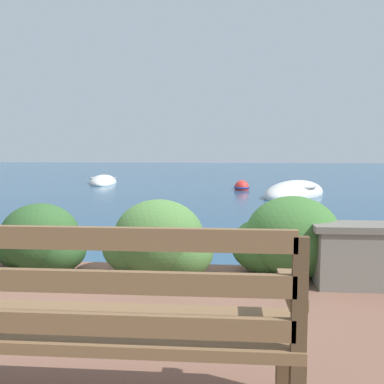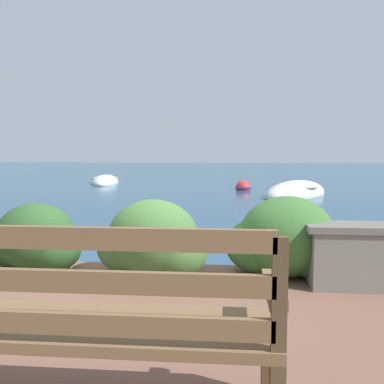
{
  "view_description": "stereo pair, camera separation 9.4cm",
  "coord_description": "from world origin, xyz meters",
  "px_view_note": "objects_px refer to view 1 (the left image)",
  "views": [
    {
      "loc": [
        1.09,
        -4.47,
        1.45
      ],
      "look_at": [
        0.32,
        5.31,
        0.46
      ],
      "focal_mm": 40.0,
      "sensor_mm": 36.0,
      "label": 1
    },
    {
      "loc": [
        1.18,
        -4.46,
        1.45
      ],
      "look_at": [
        0.32,
        5.31,
        0.46
      ],
      "focal_mm": 40.0,
      "sensor_mm": 36.0,
      "label": 2
    }
  ],
  "objects_px": {
    "park_bench": "(106,319)",
    "mooring_buoy": "(242,188)",
    "rowboat_nearest": "(295,194)",
    "rowboat_mid": "(103,182)"
  },
  "relations": [
    {
      "from": "rowboat_mid",
      "to": "mooring_buoy",
      "type": "height_order",
      "value": "same"
    },
    {
      "from": "park_bench",
      "to": "mooring_buoy",
      "type": "bearing_deg",
      "value": 91.62
    },
    {
      "from": "park_bench",
      "to": "rowboat_mid",
      "type": "distance_m",
      "value": 16.65
    },
    {
      "from": "rowboat_nearest",
      "to": "mooring_buoy",
      "type": "bearing_deg",
      "value": -104.23
    },
    {
      "from": "rowboat_mid",
      "to": "rowboat_nearest",
      "type": "bearing_deg",
      "value": -134.0
    },
    {
      "from": "park_bench",
      "to": "mooring_buoy",
      "type": "xyz_separation_m",
      "value": [
        1.09,
        13.34,
        -0.62
      ]
    },
    {
      "from": "mooring_buoy",
      "to": "park_bench",
      "type": "bearing_deg",
      "value": -94.68
    },
    {
      "from": "park_bench",
      "to": "rowboat_nearest",
      "type": "xyz_separation_m",
      "value": [
        2.64,
        11.48,
        -0.63
      ]
    },
    {
      "from": "rowboat_nearest",
      "to": "mooring_buoy",
      "type": "height_order",
      "value": "rowboat_nearest"
    },
    {
      "from": "mooring_buoy",
      "to": "rowboat_nearest",
      "type": "bearing_deg",
      "value": -50.29
    }
  ]
}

